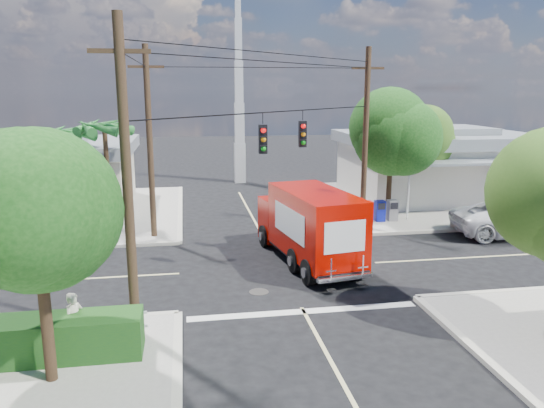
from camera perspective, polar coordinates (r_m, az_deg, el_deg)
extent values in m
plane|color=black|center=(21.41, 0.88, -6.90)|extent=(120.00, 120.00, 0.00)
cube|color=#9A958B|center=(34.88, 15.60, 0.34)|extent=(14.00, 14.00, 0.14)
cube|color=beige|center=(32.57, 4.36, -0.07)|extent=(0.25, 14.00, 0.14)
cube|color=beige|center=(28.87, 21.41, -2.53)|extent=(14.00, 0.25, 0.14)
cube|color=#9A958B|center=(32.52, -22.27, -0.99)|extent=(14.00, 14.00, 0.14)
cube|color=beige|center=(31.67, -9.85, -0.58)|extent=(0.25, 14.00, 0.14)
cube|color=beige|center=(25.96, -25.59, -4.51)|extent=(14.00, 0.25, 0.14)
cube|color=beige|center=(30.92, -2.42, -0.84)|extent=(0.12, 12.00, 0.01)
cube|color=beige|center=(25.12, 24.04, -5.06)|extent=(12.00, 0.12, 0.01)
cube|color=beige|center=(22.04, -25.88, -7.60)|extent=(12.00, 0.12, 0.01)
cube|color=silver|center=(17.49, 3.44, -11.46)|extent=(7.50, 0.40, 0.01)
cube|color=silver|center=(36.11, 17.27, 3.49)|extent=(11.00, 8.00, 3.40)
cube|color=gray|center=(35.87, 17.48, 6.72)|extent=(11.80, 8.80, 0.70)
cube|color=gray|center=(35.83, 17.53, 7.52)|extent=(6.05, 4.40, 0.50)
cube|color=gray|center=(31.69, 21.33, 4.22)|extent=(9.90, 1.80, 0.15)
cylinder|color=silver|center=(29.21, 14.45, 1.17)|extent=(0.12, 0.12, 2.90)
cube|color=beige|center=(33.87, -23.61, 2.28)|extent=(10.00, 8.00, 3.20)
cube|color=gray|center=(33.62, -23.89, 5.55)|extent=(10.80, 8.80, 0.70)
cube|color=gray|center=(33.58, -23.97, 6.40)|extent=(5.50, 4.40, 0.50)
cube|color=gray|center=(29.04, -26.08, 2.74)|extent=(9.00, 1.80, 0.15)
cylinder|color=silver|center=(27.61, -18.31, 0.08)|extent=(0.12, 0.12, 2.70)
cube|color=silver|center=(40.48, -3.48, 4.44)|extent=(0.80, 0.80, 3.00)
cube|color=silver|center=(40.18, -3.53, 8.68)|extent=(0.70, 0.70, 3.00)
cube|color=silver|center=(40.10, -3.59, 12.96)|extent=(0.60, 0.60, 3.00)
cube|color=silver|center=(40.25, -3.65, 17.24)|extent=(0.50, 0.50, 3.00)
cylinder|color=#422D1C|center=(13.80, -23.21, -10.23)|extent=(0.28, 0.28, 3.71)
sphere|color=#134611|center=(13.13, -24.07, -0.80)|extent=(3.71, 3.71, 3.71)
sphere|color=#134611|center=(13.38, -25.60, 0.30)|extent=(3.02, 3.02, 3.02)
sphere|color=#134611|center=(12.78, -22.84, -1.56)|extent=(3.25, 3.25, 3.25)
cylinder|color=#422D1C|center=(29.21, 12.51, 2.46)|extent=(0.28, 0.28, 4.10)
sphere|color=#134611|center=(28.89, 12.74, 7.47)|extent=(4.10, 4.10, 4.10)
sphere|color=#134611|center=(28.91, 11.88, 8.02)|extent=(3.33, 3.33, 3.33)
sphere|color=#134611|center=(28.76, 13.61, 7.15)|extent=(3.58, 3.58, 3.58)
cylinder|color=#422D1C|center=(32.26, 15.34, 2.77)|extent=(0.28, 0.28, 3.58)
sphere|color=#3A671E|center=(31.98, 15.57, 6.73)|extent=(3.58, 3.58, 3.58)
sphere|color=#3A671E|center=(31.98, 14.79, 7.17)|extent=(2.91, 2.91, 2.91)
sphere|color=#3A671E|center=(31.87, 16.36, 6.46)|extent=(3.14, 3.14, 3.14)
cylinder|color=#422D1C|center=(28.01, -17.25, 2.72)|extent=(0.24, 0.24, 5.00)
cone|color=#246C2A|center=(27.61, -15.73, 8.12)|extent=(0.50, 2.06, 0.98)
cone|color=#246C2A|center=(28.34, -16.27, 8.19)|extent=(1.92, 1.68, 0.98)
cone|color=#246C2A|center=(28.62, -17.76, 8.13)|extent=(2.12, 0.95, 0.98)
cone|color=#246C2A|center=(28.23, -19.13, 7.99)|extent=(1.34, 2.07, 0.98)
cone|color=#246C2A|center=(27.46, -19.40, 7.87)|extent=(1.34, 2.07, 0.98)
cone|color=#246C2A|center=(26.88, -18.28, 7.86)|extent=(2.12, 0.95, 0.98)
cone|color=#246C2A|center=(26.95, -16.61, 7.98)|extent=(1.92, 1.68, 0.98)
cylinder|color=#422D1C|center=(29.84, -20.66, 2.65)|extent=(0.24, 0.24, 4.60)
cone|color=#246C2A|center=(29.40, -19.28, 7.34)|extent=(0.50, 2.06, 0.98)
cone|color=#246C2A|center=(30.15, -19.70, 7.42)|extent=(1.92, 1.68, 0.98)
cone|color=#246C2A|center=(30.46, -21.06, 7.36)|extent=(2.12, 0.95, 0.98)
cone|color=#246C2A|center=(30.11, -22.39, 7.21)|extent=(1.34, 2.07, 0.98)
cone|color=#246C2A|center=(29.35, -22.72, 7.07)|extent=(1.34, 2.07, 0.98)
cone|color=#246C2A|center=(28.75, -21.75, 7.06)|extent=(2.12, 0.95, 0.98)
cone|color=#246C2A|center=(28.77, -20.18, 7.18)|extent=(1.92, 1.68, 0.98)
cylinder|color=#473321|center=(14.99, -15.30, 2.08)|extent=(0.28, 0.28, 9.00)
cube|color=#473321|center=(14.80, -16.10, 15.53)|extent=(1.60, 0.12, 0.12)
cylinder|color=#473321|center=(26.72, 10.00, 6.67)|extent=(0.28, 0.28, 9.00)
cube|color=#473321|center=(26.61, 10.29, 14.19)|extent=(1.60, 0.12, 0.12)
cylinder|color=#473321|center=(25.27, -13.01, 6.23)|extent=(0.28, 0.28, 9.00)
cube|color=#473321|center=(25.15, -13.40, 14.17)|extent=(1.60, 0.12, 0.12)
cylinder|color=black|center=(20.23, 0.94, 9.92)|extent=(10.43, 10.43, 0.04)
cube|color=black|center=(19.38, -0.99, 6.99)|extent=(0.30, 0.24, 1.05)
sphere|color=red|center=(19.21, -0.93, 7.94)|extent=(0.20, 0.20, 0.20)
cube|color=black|center=(21.59, 3.30, 7.53)|extent=(0.30, 0.24, 1.05)
sphere|color=red|center=(21.43, 3.39, 8.37)|extent=(0.20, 0.20, 0.20)
cube|color=silver|center=(16.27, -23.98, -12.60)|extent=(5.94, 0.05, 0.08)
cube|color=silver|center=(16.11, -24.11, -11.30)|extent=(5.94, 0.05, 0.08)
cube|color=silver|center=(15.72, -13.89, -12.13)|extent=(0.09, 0.06, 1.00)
cube|color=#18451A|center=(15.55, -25.51, -13.12)|extent=(6.20, 1.20, 1.10)
cube|color=red|center=(28.46, 10.19, -0.78)|extent=(0.50, 0.50, 1.10)
cube|color=#0E1695|center=(28.70, 11.51, -0.72)|extent=(0.50, 0.50, 1.10)
cube|color=slate|center=(28.95, 12.81, -0.67)|extent=(0.50, 0.50, 1.10)
cube|color=black|center=(22.16, 3.80, -4.93)|extent=(3.16, 7.16, 0.22)
cube|color=#AF0900|center=(24.39, 1.38, -1.56)|extent=(2.35, 1.84, 1.95)
cube|color=black|center=(24.87, 0.89, -0.44)|extent=(1.87, 0.53, 0.84)
cube|color=silver|center=(25.27, 0.74, -2.51)|extent=(2.03, 0.44, 0.31)
cube|color=#AF0900|center=(21.09, 4.69, -2.08)|extent=(3.04, 5.44, 2.57)
cube|color=white|center=(21.52, 7.45, -1.48)|extent=(0.55, 3.15, 1.15)
cube|color=white|center=(20.64, 1.83, -1.98)|extent=(0.55, 3.15, 1.15)
cube|color=white|center=(18.80, 7.85, -3.54)|extent=(1.58, 0.28, 1.15)
cube|color=silver|center=(19.15, 7.88, -7.84)|extent=(2.13, 0.57, 0.16)
cube|color=silver|center=(18.67, 6.36, -7.17)|extent=(0.40, 0.12, 0.89)
cube|color=silver|center=(19.21, 9.73, -6.71)|extent=(0.40, 0.12, 0.89)
cylinder|color=black|center=(24.13, -0.80, -3.45)|extent=(0.44, 1.01, 0.98)
cylinder|color=black|center=(24.81, 3.69, -3.03)|extent=(0.44, 1.01, 0.98)
cylinder|color=black|center=(19.53, 3.95, -7.34)|extent=(0.44, 1.01, 0.98)
cylinder|color=black|center=(20.38, 9.28, -6.63)|extent=(0.44, 1.01, 0.98)
imported|color=silver|center=(28.31, 24.75, -1.50)|extent=(6.26, 3.37, 1.67)
imported|color=beige|center=(15.45, -20.42, -11.77)|extent=(0.67, 0.71, 1.62)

